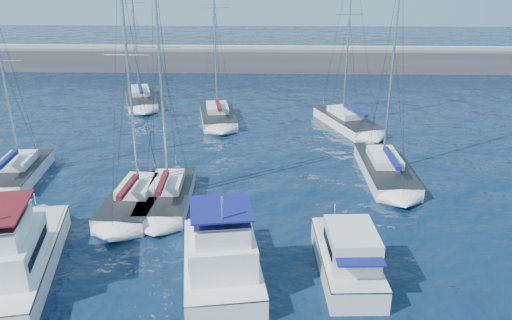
{
  "coord_description": "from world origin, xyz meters",
  "views": [
    {
      "loc": [
        3.47,
        -21.2,
        14.13
      ],
      "look_at": [
        2.55,
        7.44,
        3.0
      ],
      "focal_mm": 35.0,
      "sensor_mm": 36.0,
      "label": 1
    }
  ],
  "objects_px": {
    "motor_yacht_port_inner": "(9,259)",
    "sailboat_mid_b": "(136,199)",
    "sailboat_mid_a": "(17,172)",
    "sailboat_back_a": "(141,98)",
    "sailboat_mid_c": "(167,195)",
    "sailboat_back_c": "(347,121)",
    "sailboat_mid_e": "(385,169)",
    "sailboat_back_b": "(218,116)",
    "motor_yacht_stbd_outer": "(348,258)",
    "motor_yacht_stbd_inner": "(222,260)"
  },
  "relations": [
    {
      "from": "sailboat_mid_b",
      "to": "sailboat_back_a",
      "type": "bearing_deg",
      "value": 106.07
    },
    {
      "from": "sailboat_mid_c",
      "to": "motor_yacht_stbd_outer",
      "type": "bearing_deg",
      "value": -39.04
    },
    {
      "from": "sailboat_back_b",
      "to": "sailboat_mid_b",
      "type": "bearing_deg",
      "value": -109.77
    },
    {
      "from": "sailboat_mid_e",
      "to": "sailboat_back_a",
      "type": "relative_size",
      "value": 0.87
    },
    {
      "from": "sailboat_mid_c",
      "to": "sailboat_back_c",
      "type": "xyz_separation_m",
      "value": [
        13.75,
        16.77,
        -0.01
      ]
    },
    {
      "from": "sailboat_mid_a",
      "to": "sailboat_mid_c",
      "type": "xyz_separation_m",
      "value": [
        11.38,
        -3.45,
        0.03
      ]
    },
    {
      "from": "motor_yacht_stbd_inner",
      "to": "sailboat_mid_e",
      "type": "bearing_deg",
      "value": 42.3
    },
    {
      "from": "motor_yacht_stbd_outer",
      "to": "sailboat_back_a",
      "type": "height_order",
      "value": "sailboat_back_a"
    },
    {
      "from": "motor_yacht_stbd_inner",
      "to": "sailboat_back_b",
      "type": "height_order",
      "value": "sailboat_back_b"
    },
    {
      "from": "motor_yacht_stbd_outer",
      "to": "sailboat_mid_a",
      "type": "bearing_deg",
      "value": 150.0
    },
    {
      "from": "sailboat_mid_b",
      "to": "sailboat_mid_a",
      "type": "bearing_deg",
      "value": 159.41
    },
    {
      "from": "sailboat_back_c",
      "to": "motor_yacht_port_inner",
      "type": "bearing_deg",
      "value": -147.37
    },
    {
      "from": "motor_yacht_port_inner",
      "to": "sailboat_back_c",
      "type": "height_order",
      "value": "sailboat_back_c"
    },
    {
      "from": "motor_yacht_stbd_outer",
      "to": "sailboat_back_b",
      "type": "height_order",
      "value": "sailboat_back_b"
    },
    {
      "from": "sailboat_mid_b",
      "to": "motor_yacht_port_inner",
      "type": "bearing_deg",
      "value": -114.04
    },
    {
      "from": "sailboat_mid_c",
      "to": "sailboat_back_a",
      "type": "distance_m",
      "value": 26.25
    },
    {
      "from": "sailboat_back_a",
      "to": "sailboat_back_c",
      "type": "height_order",
      "value": "sailboat_back_a"
    },
    {
      "from": "sailboat_back_a",
      "to": "sailboat_back_c",
      "type": "xyz_separation_m",
      "value": [
        21.69,
        -8.24,
        -0.0
      ]
    },
    {
      "from": "sailboat_mid_c",
      "to": "sailboat_back_a",
      "type": "xyz_separation_m",
      "value": [
        -7.94,
        25.02,
        -0.01
      ]
    },
    {
      "from": "sailboat_mid_c",
      "to": "sailboat_back_a",
      "type": "height_order",
      "value": "sailboat_back_a"
    },
    {
      "from": "sailboat_mid_b",
      "to": "sailboat_mid_c",
      "type": "relative_size",
      "value": 0.96
    },
    {
      "from": "motor_yacht_port_inner",
      "to": "sailboat_mid_e",
      "type": "distance_m",
      "value": 24.68
    },
    {
      "from": "sailboat_mid_c",
      "to": "sailboat_back_c",
      "type": "bearing_deg",
      "value": 48.2
    },
    {
      "from": "motor_yacht_port_inner",
      "to": "sailboat_back_a",
      "type": "bearing_deg",
      "value": 81.14
    },
    {
      "from": "sailboat_mid_a",
      "to": "sailboat_mid_c",
      "type": "height_order",
      "value": "sailboat_mid_c"
    },
    {
      "from": "motor_yacht_port_inner",
      "to": "sailboat_mid_a",
      "type": "relative_size",
      "value": 0.79
    },
    {
      "from": "sailboat_mid_e",
      "to": "sailboat_back_b",
      "type": "xyz_separation_m",
      "value": [
        -13.48,
        13.32,
        0.03
      ]
    },
    {
      "from": "sailboat_mid_a",
      "to": "sailboat_back_c",
      "type": "distance_m",
      "value": 28.44
    },
    {
      "from": "sailboat_back_b",
      "to": "motor_yacht_port_inner",
      "type": "bearing_deg",
      "value": -115.2
    },
    {
      "from": "motor_yacht_stbd_outer",
      "to": "sailboat_back_c",
      "type": "height_order",
      "value": "sailboat_back_c"
    },
    {
      "from": "motor_yacht_port_inner",
      "to": "sailboat_mid_a",
      "type": "distance_m",
      "value": 13.33
    },
    {
      "from": "motor_yacht_stbd_inner",
      "to": "sailboat_mid_b",
      "type": "distance_m",
      "value": 9.86
    },
    {
      "from": "sailboat_back_b",
      "to": "sailboat_back_c",
      "type": "distance_m",
      "value": 12.46
    },
    {
      "from": "sailboat_mid_a",
      "to": "sailboat_back_b",
      "type": "distance_m",
      "value": 19.48
    },
    {
      "from": "sailboat_mid_a",
      "to": "sailboat_mid_b",
      "type": "distance_m",
      "value": 10.43
    },
    {
      "from": "motor_yacht_stbd_inner",
      "to": "sailboat_back_c",
      "type": "height_order",
      "value": "sailboat_back_c"
    },
    {
      "from": "sailboat_mid_a",
      "to": "sailboat_back_a",
      "type": "bearing_deg",
      "value": 74.43
    },
    {
      "from": "sailboat_mid_b",
      "to": "sailboat_mid_c",
      "type": "xyz_separation_m",
      "value": [
        1.8,
        0.66,
        0.01
      ]
    },
    {
      "from": "motor_yacht_port_inner",
      "to": "sailboat_back_a",
      "type": "distance_m",
      "value": 33.73
    },
    {
      "from": "sailboat_mid_c",
      "to": "sailboat_mid_e",
      "type": "distance_m",
      "value": 15.62
    },
    {
      "from": "sailboat_mid_e",
      "to": "sailboat_mid_b",
      "type": "bearing_deg",
      "value": -162.46
    },
    {
      "from": "sailboat_mid_a",
      "to": "sailboat_back_a",
      "type": "distance_m",
      "value": 21.84
    },
    {
      "from": "sailboat_mid_b",
      "to": "sailboat_back_c",
      "type": "xyz_separation_m",
      "value": [
        15.55,
        17.43,
        0.0
      ]
    },
    {
      "from": "motor_yacht_port_inner",
      "to": "sailboat_mid_c",
      "type": "relative_size",
      "value": 0.67
    },
    {
      "from": "sailboat_mid_a",
      "to": "sailboat_back_a",
      "type": "relative_size",
      "value": 0.77
    },
    {
      "from": "motor_yacht_stbd_outer",
      "to": "sailboat_mid_e",
      "type": "relative_size",
      "value": 0.46
    },
    {
      "from": "motor_yacht_port_inner",
      "to": "sailboat_mid_b",
      "type": "bearing_deg",
      "value": 50.85
    },
    {
      "from": "motor_yacht_stbd_outer",
      "to": "sailboat_back_a",
      "type": "distance_m",
      "value": 37.52
    },
    {
      "from": "motor_yacht_port_inner",
      "to": "sailboat_mid_a",
      "type": "bearing_deg",
      "value": 102.26
    },
    {
      "from": "sailboat_mid_e",
      "to": "sailboat_back_b",
      "type": "height_order",
      "value": "sailboat_back_b"
    }
  ]
}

